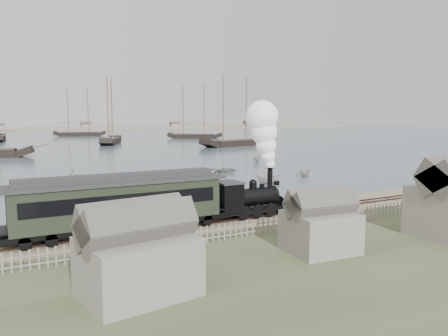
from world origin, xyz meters
TOP-DOWN VIEW (x-y plane):
  - ground at (0.00, 0.00)m, footprint 600.00×600.00m
  - harbor_water at (0.00, 170.00)m, footprint 600.00×336.00m
  - rail_track at (0.00, -2.00)m, footprint 120.00×1.80m
  - picket_fence_west at (-6.50, -7.00)m, footprint 19.00×0.10m
  - picket_fence_east at (12.50, -7.50)m, footprint 15.00×0.10m
  - shed_left at (-10.00, -13.00)m, footprint 5.00×4.00m
  - shed_mid at (2.00, -12.00)m, footprint 4.00×3.50m
  - far_spit at (0.00, 250.00)m, footprint 500.00×20.00m
  - locomotive at (4.37, -2.00)m, footprint 7.53×2.81m
  - passenger_coach at (-7.80, -2.00)m, footprint 15.66×3.02m
  - beached_dinghy at (1.00, 0.80)m, footprint 3.73×4.17m
  - rowboat_1 at (-6.37, 24.97)m, footprint 3.97×3.97m
  - rowboat_2 at (13.52, 10.56)m, footprint 4.30×2.45m
  - rowboat_3 at (14.89, 24.45)m, footprint 5.13×5.25m
  - rowboat_4 at (23.02, 15.37)m, footprint 3.82×3.94m
  - rowboat_5 at (27.14, 34.15)m, footprint 3.67×2.61m
  - schooner_3 at (17.44, 100.12)m, footprint 11.79×19.76m
  - schooner_4 at (46.39, 74.43)m, footprint 24.58×11.50m
  - schooner_5 at (53.16, 116.80)m, footprint 19.53×15.33m
  - schooner_8 at (18.86, 157.00)m, footprint 21.37×10.35m

SIDE VIEW (x-z plane):
  - ground at x=0.00m, z-range 0.00..0.00m
  - picket_fence_west at x=-6.50m, z-range -0.60..0.60m
  - picket_fence_east at x=12.50m, z-range -0.60..0.60m
  - shed_left at x=-10.00m, z-range -2.05..2.05m
  - shed_mid at x=2.00m, z-range -1.80..1.80m
  - far_spit at x=0.00m, z-range -0.90..0.90m
  - harbor_water at x=0.00m, z-range 0.00..0.06m
  - rail_track at x=0.00m, z-range -0.04..0.12m
  - beached_dinghy at x=1.00m, z-range 0.00..0.71m
  - rowboat_3 at x=14.89m, z-range 0.06..0.95m
  - rowboat_5 at x=27.14m, z-range 0.06..1.39m
  - rowboat_2 at x=13.52m, z-range 0.06..1.63m
  - rowboat_4 at x=23.02m, z-range 0.06..1.64m
  - rowboat_1 at x=-6.37m, z-range 0.06..1.65m
  - passenger_coach at x=-7.80m, z-range 0.48..4.29m
  - locomotive at x=4.37m, z-range -0.36..9.02m
  - schooner_3 at x=17.44m, z-range 0.06..20.06m
  - schooner_4 at x=46.39m, z-range 0.06..20.06m
  - schooner_5 at x=53.16m, z-range 0.06..20.06m
  - schooner_8 at x=18.86m, z-range 0.06..20.06m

